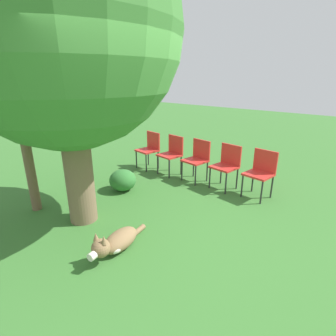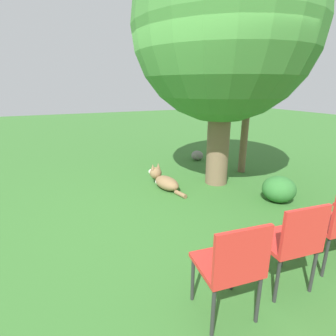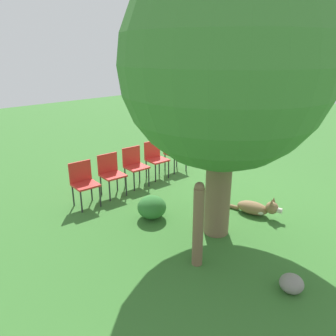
{
  "view_description": "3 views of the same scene",
  "coord_description": "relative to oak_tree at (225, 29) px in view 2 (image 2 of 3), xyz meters",
  "views": [
    {
      "loc": [
        -2.12,
        -2.4,
        2.07
      ],
      "look_at": [
        1.21,
        0.55,
        0.52
      ],
      "focal_mm": 28.0,
      "sensor_mm": 36.0,
      "label": 1
    },
    {
      "loc": [
        3.53,
        -1.83,
        1.74
      ],
      "look_at": [
        -0.25,
        -0.11,
        0.44
      ],
      "focal_mm": 28.0,
      "sensor_mm": 36.0,
      "label": 2
    },
    {
      "loc": [
        -3.11,
        4.81,
        2.8
      ],
      "look_at": [
        1.07,
        0.64,
        0.69
      ],
      "focal_mm": 35.0,
      "sensor_mm": 36.0,
      "label": 3
    }
  ],
  "objects": [
    {
      "name": "garden_rock",
      "position": [
        -1.52,
        0.49,
        -2.5
      ],
      "size": [
        0.29,
        0.29,
        0.23
      ],
      "color": "gray",
      "rests_on": "ground_plane"
    },
    {
      "name": "red_chair_1",
      "position": [
        2.53,
        -0.99,
        -2.11
      ],
      "size": [
        0.46,
        0.48,
        0.85
      ],
      "rotation": [
        0.0,
        0.0,
        3.04
      ],
      "color": "red",
      "rests_on": "ground_plane"
    },
    {
      "name": "ground_plane",
      "position": [
        0.32,
        -0.92,
        -2.61
      ],
      "size": [
        30.0,
        30.0,
        0.0
      ],
      "primitive_type": "plane",
      "color": "#38702D"
    },
    {
      "name": "dog",
      "position": [
        -0.16,
        -1.0,
        -2.48
      ],
      "size": [
        1.03,
        0.41,
        0.39
      ],
      "rotation": [
        0.0,
        0.0,
        3.35
      ],
      "color": "olive",
      "rests_on": "ground_plane"
    },
    {
      "name": "low_shrub",
      "position": [
        1.1,
        0.42,
        -2.41
      ],
      "size": [
        0.51,
        0.51,
        0.41
      ],
      "color": "#337533",
      "rests_on": "ground_plane"
    },
    {
      "name": "oak_tree",
      "position": [
        0.0,
        0.0,
        0.0
      ],
      "size": [
        2.99,
        2.99,
        4.13
      ],
      "color": "#7A6047",
      "rests_on": "ground_plane"
    },
    {
      "name": "red_chair_0",
      "position": [
        2.58,
        -1.65,
        -2.11
      ],
      "size": [
        0.46,
        0.48,
        0.85
      ],
      "rotation": [
        0.0,
        0.0,
        3.04
      ],
      "color": "red",
      "rests_on": "ground_plane"
    },
    {
      "name": "fence_post",
      "position": [
        -0.34,
        0.88,
        -1.99
      ],
      "size": [
        0.15,
        0.15,
        1.23
      ],
      "color": "brown",
      "rests_on": "ground_plane"
    }
  ]
}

